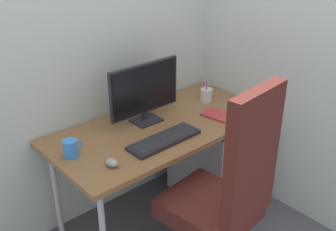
% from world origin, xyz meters
% --- Properties ---
extents(ground_plane, '(8.00, 8.00, 0.00)m').
position_xyz_m(ground_plane, '(0.00, 0.00, 0.00)').
color(ground_plane, '#4C4C51').
extents(wall_back, '(2.76, 0.04, 2.80)m').
position_xyz_m(wall_back, '(0.00, 0.39, 1.40)').
color(wall_back, '#B7C1BC').
rests_on(wall_back, ground_plane).
extents(wall_side_right, '(0.04, 1.99, 2.80)m').
position_xyz_m(wall_side_right, '(0.77, -0.18, 1.40)').
color(wall_side_right, '#B7C1BC').
rests_on(wall_side_right, ground_plane).
extents(desk, '(1.49, 0.72, 0.72)m').
position_xyz_m(desk, '(0.00, 0.00, 0.67)').
color(desk, brown).
rests_on(desk, ground_plane).
extents(office_chair, '(0.59, 0.60, 1.24)m').
position_xyz_m(office_chair, '(-0.10, -0.65, 0.59)').
color(office_chair, black).
rests_on(office_chair, ground_plane).
extents(filing_cabinet, '(0.39, 0.56, 0.64)m').
position_xyz_m(filing_cabinet, '(0.44, -0.05, 0.32)').
color(filing_cabinet, '#9EA0A5').
rests_on(filing_cabinet, ground_plane).
extents(monitor, '(0.53, 0.15, 0.40)m').
position_xyz_m(monitor, '(-0.04, 0.12, 0.93)').
color(monitor, black).
rests_on(monitor, desk).
extents(keyboard, '(0.48, 0.16, 0.03)m').
position_xyz_m(keyboard, '(-0.13, -0.17, 0.73)').
color(keyboard, black).
rests_on(keyboard, desk).
extents(mouse, '(0.07, 0.09, 0.04)m').
position_xyz_m(mouse, '(-0.52, -0.19, 0.74)').
color(mouse, gray).
rests_on(mouse, desk).
extents(pen_holder, '(0.09, 0.09, 0.16)m').
position_xyz_m(pen_holder, '(0.49, 0.08, 0.77)').
color(pen_holder, silver).
rests_on(pen_holder, desk).
extents(notebook, '(0.17, 0.23, 0.02)m').
position_xyz_m(notebook, '(0.37, -0.15, 0.73)').
color(notebook, '#B23333').
rests_on(notebook, desk).
extents(coffee_mug, '(0.12, 0.08, 0.10)m').
position_xyz_m(coffee_mug, '(-0.63, 0.05, 0.77)').
color(coffee_mug, '#337FD8').
rests_on(coffee_mug, desk).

